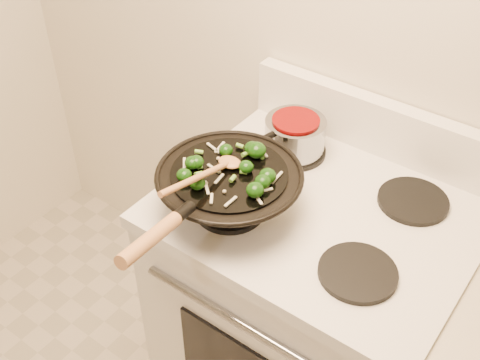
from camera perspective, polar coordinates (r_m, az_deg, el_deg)
The scene contains 5 objects.
stove at distance 1.87m, azimuth 6.60°, elevation -12.69°, with size 0.78×0.67×1.08m.
wok at distance 1.47m, azimuth -1.09°, elevation -0.86°, with size 0.36×0.60×0.21m.
stirfry at distance 1.43m, azimuth -0.50°, elevation 1.25°, with size 0.25×0.24×0.04m.
wooden_spoon at distance 1.40m, azimuth -2.72°, elevation 0.87°, with size 0.06×0.27×0.08m.
saucepan at distance 1.67m, azimuth 5.19°, elevation 4.31°, with size 0.17×0.27×0.10m.
Camera 1 is at (0.23, 0.14, 1.95)m, focal length 45.00 mm.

